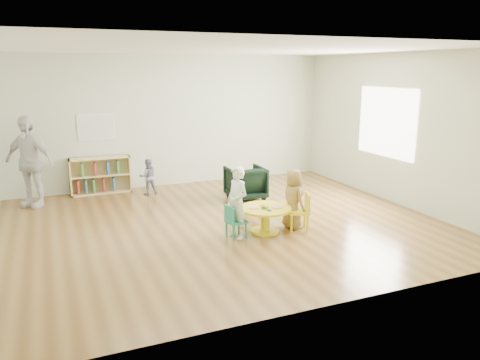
{
  "coord_description": "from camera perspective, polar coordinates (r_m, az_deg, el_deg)",
  "views": [
    {
      "loc": [
        -2.55,
        -6.89,
        2.51
      ],
      "look_at": [
        0.2,
        -0.3,
        0.8
      ],
      "focal_mm": 35.0,
      "sensor_mm": 36.0,
      "label": 1
    }
  ],
  "objects": [
    {
      "name": "alphabet_poster",
      "position": [
        9.98,
        -17.11,
        6.2
      ],
      "size": [
        0.74,
        0.01,
        0.54
      ],
      "color": "white",
      "rests_on": "ground"
    },
    {
      "name": "room",
      "position": [
        7.38,
        -2.23,
        8.66
      ],
      "size": [
        7.1,
        7.0,
        2.8
      ],
      "color": "brown",
      "rests_on": "ground"
    },
    {
      "name": "toddler",
      "position": [
        9.67,
        -11.14,
        0.41
      ],
      "size": [
        0.37,
        0.29,
        0.74
      ],
      "primitive_type": "imported",
      "rotation": [
        0.0,
        0.0,
        3.1
      ],
      "color": "#1B1C43",
      "rests_on": "ground"
    },
    {
      "name": "kid_chair_right",
      "position": [
        7.48,
        7.47,
        -3.66
      ],
      "size": [
        0.41,
        0.41,
        0.6
      ],
      "rotation": [
        0.0,
        0.0,
        1.23
      ],
      "color": "yellow",
      "rests_on": "ground"
    },
    {
      "name": "armchair",
      "position": [
        9.16,
        0.67,
        -0.34
      ],
      "size": [
        0.7,
        0.72,
        0.65
      ],
      "primitive_type": "imported",
      "rotation": [
        0.0,
        0.0,
        3.12
      ],
      "color": "black",
      "rests_on": "ground"
    },
    {
      "name": "adult_caretaker",
      "position": [
        9.38,
        -24.32,
        2.05
      ],
      "size": [
        1.04,
        0.93,
        1.69
      ],
      "primitive_type": "imported",
      "rotation": [
        0.0,
        0.0,
        -0.66
      ],
      "color": "silver",
      "rests_on": "ground"
    },
    {
      "name": "child_right",
      "position": [
        7.49,
        6.51,
        -2.32
      ],
      "size": [
        0.35,
        0.5,
        0.96
      ],
      "primitive_type": "imported",
      "rotation": [
        0.0,
        0.0,
        1.68
      ],
      "color": "gold",
      "rests_on": "ground"
    },
    {
      "name": "bookshelf",
      "position": [
        10.02,
        -16.73,
        0.54
      ],
      "size": [
        1.2,
        0.3,
        0.75
      ],
      "color": "#D0B774",
      "rests_on": "ground"
    },
    {
      "name": "kid_chair_left",
      "position": [
        7.07,
        -0.73,
        -4.97
      ],
      "size": [
        0.31,
        0.31,
        0.51
      ],
      "rotation": [
        0.0,
        0.0,
        -1.43
      ],
      "color": "#1A9371",
      "rests_on": "ground"
    },
    {
      "name": "child_left",
      "position": [
        7.0,
        -0.35,
        -2.77
      ],
      "size": [
        0.37,
        0.46,
        1.1
      ],
      "primitive_type": "imported",
      "rotation": [
        0.0,
        0.0,
        -1.26
      ],
      "color": "white",
      "rests_on": "ground"
    },
    {
      "name": "activity_table",
      "position": [
        7.32,
        3.11,
        -4.29
      ],
      "size": [
        0.81,
        0.81,
        0.45
      ],
      "rotation": [
        0.0,
        0.0,
        -0.09
      ],
      "color": "yellow",
      "rests_on": "ground"
    }
  ]
}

